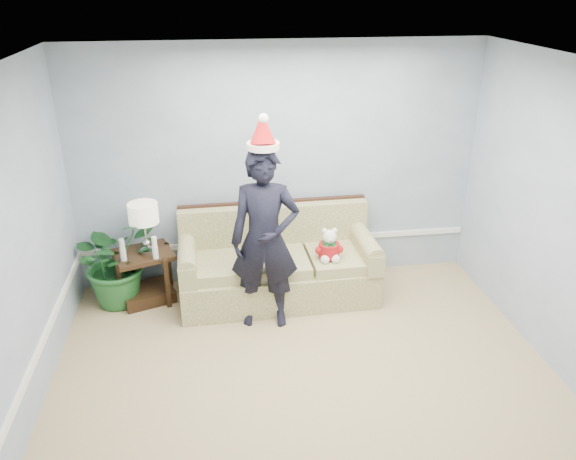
# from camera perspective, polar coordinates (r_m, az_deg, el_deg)

# --- Properties ---
(room_shell) EXTENTS (4.54, 5.04, 2.74)m
(room_shell) POSITION_cam_1_polar(r_m,az_deg,el_deg) (3.96, 3.54, -4.72)
(room_shell) COLOR tan
(room_shell) RESTS_ON ground
(wainscot_trim) EXTENTS (4.49, 4.99, 0.06)m
(wainscot_trim) POSITION_cam_1_polar(r_m,az_deg,el_deg) (5.39, -11.77, -7.82)
(wainscot_trim) COLOR white
(wainscot_trim) RESTS_ON room_shell
(sofa) EXTENTS (2.13, 0.95, 0.99)m
(sofa) POSITION_cam_1_polar(r_m,az_deg,el_deg) (6.22, -1.11, -3.66)
(sofa) COLOR olive
(sofa) RESTS_ON room_shell
(side_table) EXTENTS (0.73, 0.67, 0.58)m
(side_table) POSITION_cam_1_polar(r_m,az_deg,el_deg) (6.36, -14.22, -5.07)
(side_table) COLOR #322012
(side_table) RESTS_ON room_shell
(table_lamp) EXTENTS (0.31, 0.31, 0.55)m
(table_lamp) POSITION_cam_1_polar(r_m,az_deg,el_deg) (6.03, -14.47, 1.46)
(table_lamp) COLOR silver
(table_lamp) RESTS_ON side_table
(candle_pair) EXTENTS (0.39, 0.06, 0.24)m
(candle_pair) POSITION_cam_1_polar(r_m,az_deg,el_deg) (6.01, -14.91, -1.93)
(candle_pair) COLOR silver
(candle_pair) RESTS_ON side_table
(houseplant) EXTENTS (1.19, 1.18, 1.00)m
(houseplant) POSITION_cam_1_polar(r_m,az_deg,el_deg) (6.29, -17.08, -2.95)
(houseplant) COLOR #1F5C28
(houseplant) RESTS_ON room_shell
(man) EXTENTS (0.72, 0.52, 1.85)m
(man) POSITION_cam_1_polar(r_m,az_deg,el_deg) (5.47, -2.37, -1.02)
(man) COLOR black
(man) RESTS_ON room_shell
(santa_hat) EXTENTS (0.31, 0.35, 0.35)m
(santa_hat) POSITION_cam_1_polar(r_m,az_deg,el_deg) (5.12, -2.59, 9.90)
(santa_hat) COLOR white
(santa_hat) RESTS_ON man
(teddy_bear) EXTENTS (0.23, 0.26, 0.36)m
(teddy_bear) POSITION_cam_1_polar(r_m,az_deg,el_deg) (5.95, 4.20, -1.84)
(teddy_bear) COLOR white
(teddy_bear) RESTS_ON sofa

